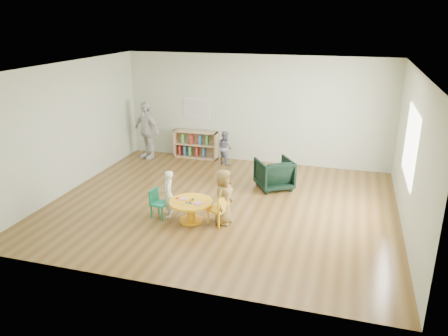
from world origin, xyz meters
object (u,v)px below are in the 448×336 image
kid_chair_left (158,202)px  bookshelf (196,144)px  activity_table (191,207)px  adult_caretaker (147,130)px  kid_chair_right (220,209)px  toddler (225,147)px  child_right (224,197)px  child_left (168,194)px  armchair (274,174)px

kid_chair_left → bookshelf: (-0.59, 3.76, 0.06)m
activity_table → adult_caretaker: 4.21m
kid_chair_right → bookshelf: (-1.83, 3.74, 0.04)m
kid_chair_left → toddler: 3.47m
activity_table → bookshelf: (-1.27, 3.76, 0.08)m
bookshelf → child_right: child_right is taller
activity_table → child_right: child_right is taller
child_left → child_right: size_ratio=0.87×
adult_caretaker → child_left: bearing=-35.7°
bookshelf → child_right: bearing=-62.8°
activity_table → child_right: 0.67m
activity_table → child_left: 0.54m
activity_table → child_left: child_left is taller
activity_table → armchair: (1.21, 2.11, 0.06)m
child_right → toddler: size_ratio=1.20×
child_right → adult_caretaker: 4.52m
kid_chair_right → child_left: bearing=108.0°
activity_table → armchair: bearing=60.1°
armchair → toddler: bearing=-73.7°
child_right → adult_caretaker: size_ratio=0.68×
child_right → toddler: bearing=22.4°
bookshelf → armchair: (2.48, -1.65, -0.02)m
kid_chair_left → armchair: size_ratio=0.75×
kid_chair_left → adult_caretaker: (-1.83, 3.34, 0.47)m
kid_chair_right → toddler: bearing=36.7°
toddler → child_right: bearing=138.8°
activity_table → bookshelf: bookshelf is taller
child_left → child_right: child_right is taller
bookshelf → armchair: size_ratio=1.58×
child_left → activity_table: bearing=60.5°
child_right → kid_chair_left: bearing=100.6°
activity_table → adult_caretaker: adult_caretaker is taller
armchair → adult_caretaker: size_ratio=0.49×
toddler → activity_table: bearing=128.5°
bookshelf → child_right: size_ratio=1.13×
adult_caretaker → armchair: bearing=4.2°
kid_chair_right → adult_caretaker: size_ratio=0.38×
kid_chair_left → child_right: size_ratio=0.54×
armchair → child_left: 2.65m
kid_chair_left → bookshelf: size_ratio=0.47×
armchair → toddler: 2.06m
toddler → adult_caretaker: 2.20m
child_right → toddler: (-0.96, 3.36, -0.09)m
activity_table → armchair: size_ratio=1.09×
activity_table → child_right: size_ratio=0.78×
bookshelf → adult_caretaker: adult_caretaker is taller
activity_table → child_left: size_ratio=0.89×
kid_chair_right → bookshelf: bearing=48.0°
kid_chair_right → child_right: size_ratio=0.56×
toddler → armchair: bearing=172.0°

